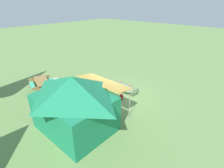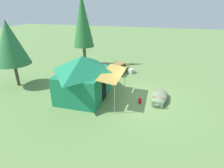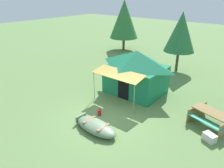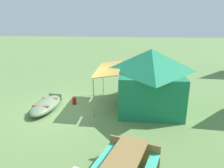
{
  "view_description": "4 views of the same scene",
  "coord_description": "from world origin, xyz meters",
  "px_view_note": "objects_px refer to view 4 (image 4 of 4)",
  "views": [
    {
      "loc": [
        -6.53,
        7.55,
        5.62
      ],
      "look_at": [
        -0.36,
        0.8,
        1.28
      ],
      "focal_mm": 28.16,
      "sensor_mm": 36.0,
      "label": 1
    },
    {
      "loc": [
        -10.29,
        -0.91,
        5.52
      ],
      "look_at": [
        -0.26,
        1.91,
        0.96
      ],
      "focal_mm": 29.25,
      "sensor_mm": 36.0,
      "label": 2
    },
    {
      "loc": [
        6.05,
        -6.9,
        5.97
      ],
      "look_at": [
        -0.72,
        1.39,
        1.28
      ],
      "focal_mm": 33.94,
      "sensor_mm": 36.0,
      "label": 3
    },
    {
      "loc": [
        8.63,
        2.94,
        3.97
      ],
      "look_at": [
        -0.69,
        1.91,
        1.03
      ],
      "focal_mm": 33.31,
      "sensor_mm": 36.0,
      "label": 4
    }
  ],
  "objects_px": {
    "beached_rowboat": "(46,105)",
    "picnic_table": "(124,166)",
    "canvas_cabin_tent": "(150,78)",
    "fuel_can": "(74,101)"
  },
  "relations": [
    {
      "from": "beached_rowboat",
      "to": "picnic_table",
      "type": "relative_size",
      "value": 1.08
    },
    {
      "from": "canvas_cabin_tent",
      "to": "picnic_table",
      "type": "relative_size",
      "value": 1.8
    },
    {
      "from": "beached_rowboat",
      "to": "canvas_cabin_tent",
      "type": "xyz_separation_m",
      "value": [
        -0.9,
        4.66,
        1.18
      ]
    },
    {
      "from": "picnic_table",
      "to": "fuel_can",
      "type": "relative_size",
      "value": 6.48
    },
    {
      "from": "canvas_cabin_tent",
      "to": "fuel_can",
      "type": "xyz_separation_m",
      "value": [
        0.12,
        -3.58,
        -1.24
      ]
    },
    {
      "from": "beached_rowboat",
      "to": "canvas_cabin_tent",
      "type": "bearing_deg",
      "value": 100.92
    },
    {
      "from": "canvas_cabin_tent",
      "to": "picnic_table",
      "type": "height_order",
      "value": "canvas_cabin_tent"
    },
    {
      "from": "canvas_cabin_tent",
      "to": "fuel_can",
      "type": "height_order",
      "value": "canvas_cabin_tent"
    },
    {
      "from": "canvas_cabin_tent",
      "to": "beached_rowboat",
      "type": "bearing_deg",
      "value": -79.08
    },
    {
      "from": "fuel_can",
      "to": "picnic_table",
      "type": "bearing_deg",
      "value": 29.33
    }
  ]
}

